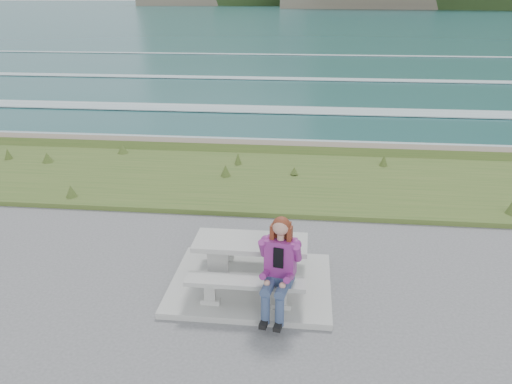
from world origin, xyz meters
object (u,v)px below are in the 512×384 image
at_px(bench_landward, 245,286).
at_px(bench_seaward, 256,243).
at_px(picnic_table, 251,250).
at_px(seated_woman, 278,281).

relative_size(bench_landward, bench_seaward, 1.00).
height_order(picnic_table, bench_landward, picnic_table).
distance_m(picnic_table, seated_woman, 0.97).
distance_m(bench_seaward, seated_woman, 1.63).
height_order(picnic_table, bench_seaward, picnic_table).
xyz_separation_m(bench_landward, bench_seaward, (0.00, 1.40, 0.00)).
xyz_separation_m(picnic_table, bench_landward, (0.00, -0.70, -0.23)).
relative_size(picnic_table, bench_landward, 1.00).
bearing_deg(seated_woman, bench_landward, 174.23).
bearing_deg(bench_seaward, bench_landward, -90.00).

